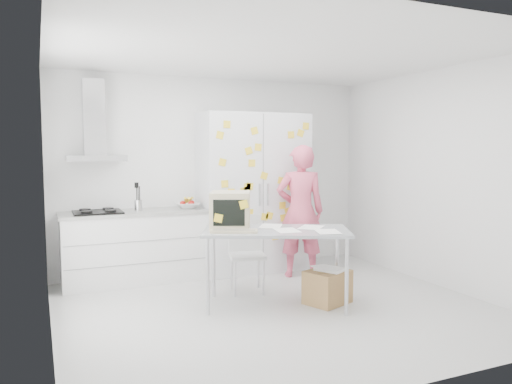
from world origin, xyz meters
name	(u,v)px	position (x,y,z in m)	size (l,w,h in m)	color
floor	(277,309)	(0.00, 0.00, -0.01)	(4.50, 4.00, 0.02)	silver
walls	(251,179)	(0.00, 0.72, 1.35)	(4.52, 4.01, 2.70)	white
ceiling	(278,53)	(0.00, 0.00, 2.70)	(4.50, 4.00, 0.02)	white
counter_run	(135,246)	(-1.20, 1.70, 0.47)	(1.84, 0.63, 1.28)	white
range_hood	(94,129)	(-1.65, 1.84, 1.96)	(0.70, 0.48, 1.01)	silver
tall_cabinet	(254,193)	(0.45, 1.67, 1.10)	(1.50, 0.68, 2.20)	silver
person	(300,211)	(0.88, 1.10, 0.88)	(0.64, 0.42, 1.76)	#E45876
desk	(247,220)	(-0.24, 0.26, 0.94)	(1.75, 1.35, 1.24)	#A4A9AF
chair	(246,248)	(-0.04, 0.76, 0.52)	(0.50, 0.50, 0.91)	silver
cardboard_box	(328,286)	(0.59, -0.07, 0.19)	(0.56, 0.51, 0.40)	#A98049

